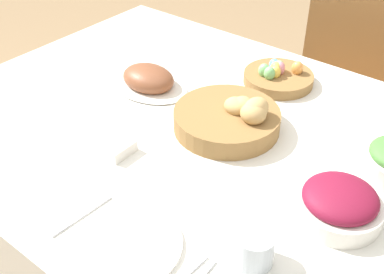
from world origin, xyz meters
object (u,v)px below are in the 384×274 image
(drinking_cup, at_px, (254,248))
(fork, at_px, (82,216))
(chair_far_center, at_px, (339,80))
(bread_basket, at_px, (230,118))
(beet_salad_bowl, at_px, (339,204))
(butter_dish, at_px, (109,144))
(egg_basket, at_px, (278,76))
(ham_platter, at_px, (148,80))
(dinner_plate, at_px, (127,245))

(drinking_cup, bearing_deg, fork, -160.01)
(chair_far_center, xyz_separation_m, fork, (-0.04, -1.36, 0.24))
(bread_basket, bearing_deg, fork, -97.40)
(bread_basket, bearing_deg, beet_salad_bowl, -18.86)
(chair_far_center, bearing_deg, butter_dish, -105.50)
(bread_basket, bearing_deg, butter_dish, -125.98)
(egg_basket, xyz_separation_m, drinking_cup, (0.33, -0.67, 0.01))
(chair_far_center, relative_size, bread_basket, 3.25)
(egg_basket, xyz_separation_m, ham_platter, (-0.31, -0.28, 0.00))
(fork, bearing_deg, butter_dish, 125.67)
(ham_platter, height_order, fork, ham_platter)
(egg_basket, xyz_separation_m, butter_dish, (-0.17, -0.59, -0.01))
(chair_far_center, bearing_deg, dinner_plate, -92.37)
(fork, bearing_deg, beet_salad_bowl, 41.86)
(fork, bearing_deg, egg_basket, 90.67)
(egg_basket, bearing_deg, bread_basket, -85.03)
(egg_basket, distance_m, dinner_plate, 0.81)
(beet_salad_bowl, xyz_separation_m, drinking_cup, (-0.08, -0.22, -0.00))
(chair_far_center, relative_size, beet_salad_bowl, 4.93)
(fork, height_order, drinking_cup, drinking_cup)
(ham_platter, bearing_deg, butter_dish, -65.48)
(bread_basket, relative_size, butter_dish, 2.27)
(bread_basket, height_order, egg_basket, bread_basket)
(dinner_plate, xyz_separation_m, fork, (-0.14, 0.00, -0.00))
(chair_far_center, xyz_separation_m, butter_dish, (-0.18, -1.15, 0.25))
(drinking_cup, bearing_deg, egg_basket, 116.55)
(beet_salad_bowl, bearing_deg, butter_dish, -166.22)
(ham_platter, bearing_deg, egg_basket, 42.01)
(beet_salad_bowl, bearing_deg, ham_platter, 167.37)
(fork, relative_size, drinking_cup, 2.02)
(chair_far_center, height_order, dinner_plate, chair_far_center)
(dinner_plate, xyz_separation_m, butter_dish, (-0.28, 0.22, 0.01))
(chair_far_center, distance_m, drinking_cup, 1.30)
(ham_platter, xyz_separation_m, dinner_plate, (0.42, -0.52, -0.02))
(ham_platter, xyz_separation_m, drinking_cup, (0.65, -0.39, 0.01))
(bread_basket, xyz_separation_m, egg_basket, (-0.03, 0.31, -0.01))
(bread_basket, distance_m, egg_basket, 0.31)
(egg_basket, relative_size, butter_dish, 1.71)
(bread_basket, xyz_separation_m, dinner_plate, (0.08, -0.49, -0.03))
(beet_salad_bowl, bearing_deg, drinking_cup, -109.49)
(chair_far_center, xyz_separation_m, bread_basket, (0.02, -0.87, 0.27))
(ham_platter, distance_m, dinner_plate, 0.67)
(dinner_plate, bearing_deg, bread_basket, 99.16)
(beet_salad_bowl, distance_m, dinner_plate, 0.47)
(ham_platter, relative_size, drinking_cup, 3.39)
(egg_basket, height_order, fork, egg_basket)
(beet_salad_bowl, relative_size, fork, 1.18)
(chair_far_center, height_order, bread_basket, chair_far_center)
(butter_dish, bearing_deg, drinking_cup, -9.00)
(dinner_plate, distance_m, drinking_cup, 0.27)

